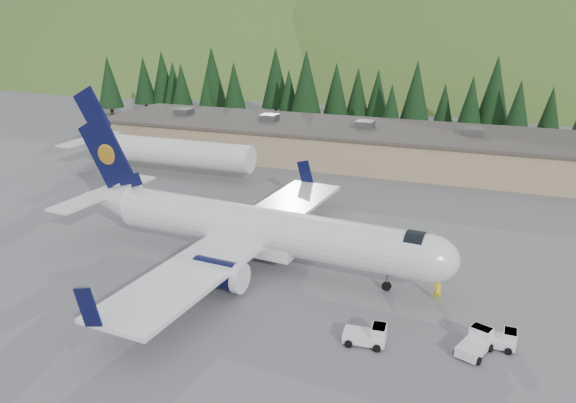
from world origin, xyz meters
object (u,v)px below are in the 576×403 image
Objects in this scene: ramp_worker at (438,290)px; baggage_tug_b at (500,339)px; second_airliner at (157,150)px; terminal_building at (331,142)px; airliner at (253,229)px; baggage_tug_a at (369,335)px; baggage_tug_c at (476,343)px.

baggage_tug_b is at bearing 125.72° from ramp_worker.
second_airliner is 0.39× the size of terminal_building.
airliner is at bearing 164.57° from baggage_tug_b.
airliner is 16.22m from ramp_worker.
baggage_tug_a is 8.61m from ramp_worker.
airliner is 21.71m from baggage_tug_b.
second_airliner is at bearing 76.62° from baggage_tug_c.
second_airliner is 52.73m from baggage_tug_b.
baggage_tug_a is at bearing -70.82° from terminal_building.
baggage_tug_b is at bearing -32.42° from second_airliner.
airliner is at bearing -42.57° from second_airliner.
baggage_tug_c is (19.16, -7.43, -2.56)m from airliner.
terminal_building is at bearing 47.92° from baggage_tug_c.
ramp_worker is at bearing 0.37° from airliner.
second_airliner is (-23.86, 21.91, 0.08)m from airliner.
second_airliner reaches higher than ramp_worker.
airliner is at bearing 139.63° from baggage_tug_a.
second_airliner is 15.62× the size of ramp_worker.
second_airliner is at bearing 142.10° from airliner.
baggage_tug_b is 1.47× the size of ramp_worker.
baggage_tug_b is (8.22, 2.68, -0.06)m from baggage_tug_a.
baggage_tug_b is at bearing 13.76° from baggage_tug_a.
baggage_tug_a is 49.72m from terminal_building.
terminal_building reaches higher than baggage_tug_b.
baggage_tug_c is (43.01, -29.35, -2.65)m from second_airliner.
terminal_building is at bearing 104.85° from baggage_tug_a.
second_airliner is 10.62× the size of baggage_tug_b.
airliner is 15.52m from baggage_tug_a.
second_airliner is at bearing -141.22° from terminal_building.
baggage_tug_c is 6.99m from ramp_worker.
baggage_tug_a is 1.12× the size of baggage_tug_b.
baggage_tug_b is 0.04× the size of terminal_building.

